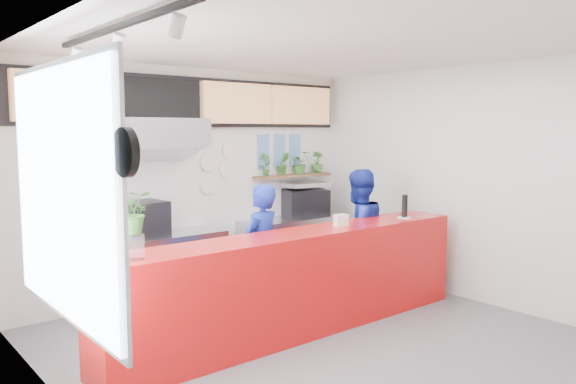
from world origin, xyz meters
TOP-DOWN VIEW (x-y plane):
  - floor at (0.00, 0.00)m, footprint 5.00×5.00m
  - ceiling at (0.00, 0.00)m, footprint 5.00×5.00m
  - wall_back at (0.00, 2.50)m, footprint 5.00×0.00m
  - wall_left at (-2.50, 0.00)m, footprint 0.00×5.00m
  - wall_right at (2.50, 0.00)m, footprint 0.00×5.00m
  - service_counter at (0.00, 0.40)m, footprint 4.50×0.60m
  - cream_band at (0.00, 2.49)m, footprint 5.00×0.02m
  - prep_bench at (-0.80, 2.20)m, footprint 1.80×0.60m
  - panini_oven at (-0.92, 2.20)m, footprint 0.51×0.51m
  - extraction_hood at (-0.80, 2.15)m, footprint 1.20×0.70m
  - hood_lip at (-0.80, 2.15)m, footprint 1.20×0.69m
  - right_bench at (1.50, 2.20)m, footprint 1.80×0.60m
  - espresso_machine at (1.67, 2.20)m, footprint 0.73×0.62m
  - espresso_tray at (1.67, 2.20)m, footprint 0.71×0.55m
  - herb_shelf at (1.60, 2.40)m, footprint 1.40×0.18m
  - menu_board_far_left at (-1.75, 2.38)m, footprint 1.10×0.10m
  - menu_board_mid_left at (-0.59, 2.38)m, footprint 1.10×0.10m
  - menu_board_mid_right at (0.57, 2.38)m, footprint 1.10×0.10m
  - menu_board_far_right at (1.73, 2.38)m, footprint 1.10×0.10m
  - soffit at (0.00, 2.46)m, footprint 4.80×0.04m
  - window_pane at (-2.47, 0.30)m, footprint 0.04×2.20m
  - window_frame at (-2.45, 0.30)m, footprint 0.03×2.30m
  - wall_clock_rim at (-2.46, -0.90)m, footprint 0.05×0.30m
  - wall_clock_face at (-2.43, -0.90)m, footprint 0.02×0.26m
  - track_rail at (-2.10, 0.00)m, footprint 0.05×2.40m
  - dec_plate_a at (0.15, 2.47)m, footprint 0.24×0.03m
  - dec_plate_b at (0.45, 2.47)m, footprint 0.24×0.03m
  - dec_plate_c at (0.15, 2.47)m, footprint 0.24×0.03m
  - dec_plate_d at (0.50, 2.47)m, footprint 0.24×0.03m
  - photo_frame_a at (1.10, 2.48)m, footprint 0.20×0.02m
  - photo_frame_b at (1.40, 2.48)m, footprint 0.20×0.02m
  - photo_frame_c at (1.70, 2.48)m, footprint 0.20×0.02m
  - photo_frame_d at (1.10, 2.48)m, footprint 0.20×0.02m
  - photo_frame_e at (1.40, 2.48)m, footprint 0.20×0.02m
  - photo_frame_f at (1.70, 2.48)m, footprint 0.20×0.02m
  - staff_center at (-0.06, 1.00)m, footprint 0.66×0.52m
  - staff_right at (1.43, 0.89)m, footprint 0.86×0.69m
  - herb_a at (1.08, 2.40)m, footprint 0.20×0.15m
  - herb_b at (1.41, 2.40)m, footprint 0.23×0.20m
  - herb_c at (1.73, 2.40)m, footprint 0.31×0.27m
  - herb_d at (2.09, 2.40)m, footprint 0.22×0.21m
  - glass_vase at (-1.88, 0.32)m, footprint 0.20×0.20m
  - basil_vase at (-1.88, 0.32)m, footprint 0.41×0.39m
  - napkin_holder at (0.63, 0.39)m, footprint 0.16×0.11m
  - white_plate at (1.65, 0.32)m, footprint 0.21×0.21m
  - pepper_mill at (1.65, 0.32)m, footprint 0.08×0.08m

SIDE VIEW (x-z plane):
  - floor at x=0.00m, z-range 0.00..0.00m
  - prep_bench at x=-0.80m, z-range 0.00..0.90m
  - right_bench at x=1.50m, z-range 0.00..0.90m
  - service_counter at x=0.00m, z-range 0.00..1.10m
  - staff_center at x=-0.06m, z-range 0.00..1.58m
  - staff_right at x=1.43m, z-range 0.00..1.69m
  - espresso_machine at x=1.67m, z-range 0.90..1.30m
  - white_plate at x=1.65m, z-range 1.10..1.11m
  - panini_oven at x=-0.92m, z-range 0.90..1.33m
  - napkin_holder at x=0.63m, z-range 1.10..1.23m
  - glass_vase at x=-1.88m, z-range 1.10..1.31m
  - pepper_mill at x=1.65m, z-range 1.11..1.39m
  - espresso_tray at x=1.67m, z-range 1.35..1.41m
  - dec_plate_c at x=0.15m, z-range 1.33..1.57m
  - wall_back at x=0.00m, z-range -1.00..4.00m
  - wall_left at x=-2.50m, z-range -1.00..4.00m
  - wall_right at x=2.50m, z-range -1.00..4.00m
  - herb_shelf at x=1.60m, z-range 1.48..1.52m
  - basil_vase at x=-1.88m, z-range 1.32..1.68m
  - dec_plate_b at x=0.45m, z-range 1.53..1.77m
  - herb_d at x=2.09m, z-range 1.52..1.85m
  - herb_b at x=1.41m, z-range 1.52..1.86m
  - herb_c at x=1.73m, z-range 1.52..1.86m
  - herb_a at x=1.08m, z-range 1.52..1.86m
  - window_pane at x=-2.47m, z-range 0.75..2.65m
  - window_frame at x=-2.45m, z-range 0.70..2.70m
  - dec_plate_a at x=0.15m, z-range 1.63..1.87m
  - photo_frame_d at x=1.10m, z-range 1.62..1.88m
  - photo_frame_e at x=1.40m, z-range 1.62..1.88m
  - photo_frame_f at x=1.70m, z-range 1.62..1.88m
  - dec_plate_d at x=0.50m, z-range 1.78..2.02m
  - hood_lip at x=-0.80m, z-range 1.79..2.11m
  - photo_frame_a at x=1.10m, z-range 1.88..2.12m
  - photo_frame_b at x=1.40m, z-range 1.88..2.12m
  - photo_frame_c at x=1.70m, z-range 1.88..2.12m
  - wall_clock_rim at x=-2.46m, z-range 1.90..2.20m
  - wall_clock_face at x=-2.43m, z-range 1.92..2.18m
  - extraction_hood at x=-0.80m, z-range 1.98..2.32m
  - menu_board_far_left at x=-1.75m, z-range 2.27..2.82m
  - menu_board_mid_left at x=-0.59m, z-range 2.27..2.82m
  - menu_board_mid_right at x=0.57m, z-range 2.27..2.82m
  - menu_board_far_right at x=1.73m, z-range 2.27..2.82m
  - soffit at x=0.00m, z-range 2.22..2.88m
  - cream_band at x=0.00m, z-range 2.20..3.00m
  - track_rail at x=-2.10m, z-range 2.92..2.96m
  - ceiling at x=0.00m, z-range 3.00..3.00m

